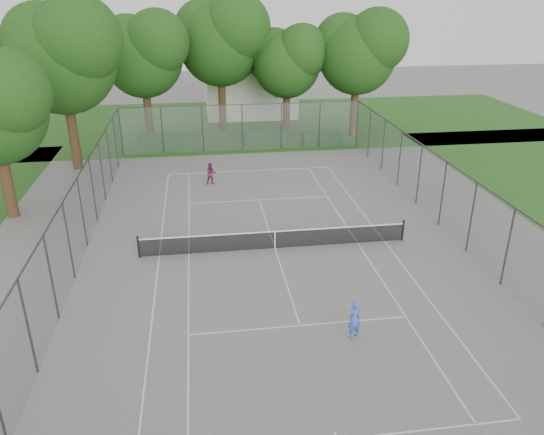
{
  "coord_description": "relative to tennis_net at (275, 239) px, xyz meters",
  "views": [
    {
      "loc": [
        -3.35,
        -22.54,
        11.58
      ],
      "look_at": [
        0.0,
        1.0,
        1.2
      ],
      "focal_mm": 35.0,
      "sensor_mm": 36.0,
      "label": 1
    }
  ],
  "objects": [
    {
      "name": "grass_far",
      "position": [
        0.0,
        26.0,
        -0.51
      ],
      "size": [
        60.0,
        20.0,
        0.0
      ],
      "primitive_type": "cube",
      "color": "#214F16",
      "rests_on": "ground"
    },
    {
      "name": "tree_far_midright",
      "position": [
        4.23,
        21.49,
        5.67
      ],
      "size": [
        6.26,
        5.72,
        9.01
      ],
      "color": "#3C2816",
      "rests_on": "ground"
    },
    {
      "name": "hedge_mid",
      "position": [
        1.94,
        18.28,
        -0.0
      ],
      "size": [
        3.23,
        0.92,
        1.01
      ],
      "primitive_type": "cube",
      "color": "#154417",
      "rests_on": "ground"
    },
    {
      "name": "tennis_net",
      "position": [
        0.0,
        0.0,
        0.0
      ],
      "size": [
        12.87,
        0.1,
        1.1
      ],
      "color": "black",
      "rests_on": "ground"
    },
    {
      "name": "court_markings",
      "position": [
        0.0,
        0.0,
        -0.5
      ],
      "size": [
        11.03,
        23.83,
        0.01
      ],
      "color": "silver",
      "rests_on": "ground"
    },
    {
      "name": "hedge_right",
      "position": [
        6.43,
        17.81,
        -0.05
      ],
      "size": [
        3.09,
        1.13,
        0.93
      ],
      "primitive_type": "cube",
      "color": "#154417",
      "rests_on": "ground"
    },
    {
      "name": "house",
      "position": [
        1.88,
        29.39,
        3.73
      ],
      "size": [
        8.46,
        6.56,
        10.53
      ],
      "color": "white",
      "rests_on": "ground"
    },
    {
      "name": "woman_player",
      "position": [
        -2.69,
        9.52,
        0.2
      ],
      "size": [
        0.73,
        0.59,
        1.41
      ],
      "primitive_type": "imported",
      "rotation": [
        0.0,
        0.0,
        0.08
      ],
      "color": "#6C2455",
      "rests_on": "ground"
    },
    {
      "name": "ground",
      "position": [
        0.0,
        0.0,
        -0.51
      ],
      "size": [
        120.0,
        120.0,
        0.0
      ],
      "primitive_type": "plane",
      "color": "slate",
      "rests_on": "ground"
    },
    {
      "name": "tree_far_midleft",
      "position": [
        -1.04,
        23.4,
        7.27
      ],
      "size": [
        7.87,
        7.19,
        11.31
      ],
      "color": "#3C2816",
      "rests_on": "ground"
    },
    {
      "name": "hedge_left",
      "position": [
        -5.71,
        18.28,
        0.04
      ],
      "size": [
        4.44,
        1.33,
        1.11
      ],
      "primitive_type": "cube",
      "color": "#154417",
      "rests_on": "ground"
    },
    {
      "name": "tree_far_right",
      "position": [
        9.71,
        19.98,
        6.52
      ],
      "size": [
        7.12,
        6.5,
        10.23
      ],
      "color": "#3C2816",
      "rests_on": "ground"
    },
    {
      "name": "perimeter_fence",
      "position": [
        0.0,
        0.0,
        1.3
      ],
      "size": [
        18.08,
        34.08,
        3.52
      ],
      "color": "#38383D",
      "rests_on": "ground"
    },
    {
      "name": "girl_player",
      "position": [
        1.75,
        -7.36,
        0.25
      ],
      "size": [
        0.65,
        0.55,
        1.53
      ],
      "primitive_type": "imported",
      "rotation": [
        0.0,
        0.0,
        3.53
      ],
      "color": "blue",
      "rests_on": "ground"
    },
    {
      "name": "tree_far_left",
      "position": [
        -7.19,
        21.12,
        6.49
      ],
      "size": [
        7.09,
        6.48,
        10.2
      ],
      "color": "#3C2816",
      "rests_on": "ground"
    },
    {
      "name": "tree_side_back",
      "position": [
        -11.65,
        14.08,
        7.29
      ],
      "size": [
        7.9,
        7.21,
        11.35
      ],
      "color": "#3C2816",
      "rests_on": "ground"
    }
  ]
}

